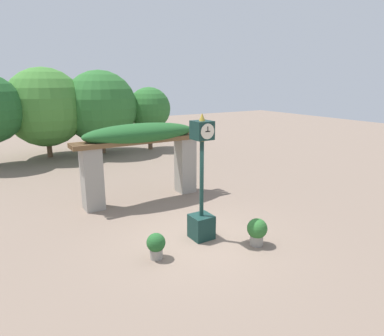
# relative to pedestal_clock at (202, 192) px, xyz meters

# --- Properties ---
(ground_plane) EXTENTS (60.00, 60.00, 0.00)m
(ground_plane) POSITION_rel_pedestal_clock_xyz_m (-0.11, 0.00, -1.34)
(ground_plane) COLOR #7F6B5B
(pedestal_clock) EXTENTS (0.58, 0.58, 3.49)m
(pedestal_clock) POSITION_rel_pedestal_clock_xyz_m (0.00, 0.00, 0.00)
(pedestal_clock) COLOR #14332D
(pedestal_clock) RESTS_ON ground
(pergola) EXTENTS (4.89, 1.24, 2.82)m
(pergola) POSITION_rel_pedestal_clock_xyz_m (-0.11, 3.80, 0.69)
(pergola) COLOR gray
(pergola) RESTS_ON ground
(potted_plant_near_left) EXTENTS (0.54, 0.54, 0.75)m
(potted_plant_near_left) POSITION_rel_pedestal_clock_xyz_m (1.03, -1.14, -0.92)
(potted_plant_near_left) COLOR gray
(potted_plant_near_left) RESTS_ON ground
(potted_plant_near_right) EXTENTS (0.47, 0.47, 0.66)m
(potted_plant_near_right) POSITION_rel_pedestal_clock_xyz_m (-1.58, -0.37, -0.97)
(potted_plant_near_right) COLOR gray
(potted_plant_near_right) RESTS_ON ground
(tree_line) EXTENTS (11.71, 4.74, 4.99)m
(tree_line) POSITION_rel_pedestal_clock_xyz_m (-0.72, 12.79, 1.44)
(tree_line) COLOR brown
(tree_line) RESTS_ON ground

